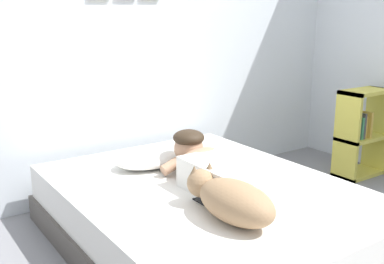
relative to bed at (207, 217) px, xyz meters
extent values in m
cube|color=silver|center=(0.07, 1.16, 1.06)|extent=(4.15, 0.10, 2.50)
cube|color=#4C4742|center=(0.00, 0.00, -0.11)|extent=(1.54, 2.01, 0.17)
cube|color=white|center=(0.00, 0.00, 0.09)|extent=(1.50, 1.94, 0.22)
ellipsoid|color=white|center=(-0.07, 0.50, 0.25)|extent=(0.52, 0.32, 0.11)
cube|color=white|center=(0.07, -0.21, 0.29)|extent=(0.42, 0.64, 0.18)
ellipsoid|color=tan|center=(0.07, 0.13, 0.31)|extent=(0.32, 0.20, 0.16)
sphere|color=tan|center=(0.07, 0.29, 0.35)|extent=(0.19, 0.19, 0.19)
ellipsoid|color=#332619|center=(0.07, 0.29, 0.42)|extent=(0.20, 0.20, 0.10)
cylinder|color=tan|center=(-0.03, 0.27, 0.28)|extent=(0.23, 0.07, 0.14)
cylinder|color=tan|center=(0.17, 0.27, 0.28)|extent=(0.23, 0.07, 0.14)
ellipsoid|color=#9E7A56|center=(-0.16, -0.45, 0.30)|extent=(0.26, 0.48, 0.20)
sphere|color=#9E7A56|center=(-0.18, -0.19, 0.32)|extent=(0.15, 0.15, 0.15)
cone|color=#7E6145|center=(-0.21, -0.17, 0.39)|extent=(0.05, 0.05, 0.05)
cone|color=#7E6145|center=(-0.11, -0.17, 0.39)|extent=(0.05, 0.05, 0.05)
cylinder|color=white|center=(0.21, 0.50, 0.23)|extent=(0.09, 0.09, 0.07)
torus|color=white|center=(0.27, 0.50, 0.23)|extent=(0.05, 0.01, 0.05)
cube|color=black|center=(-0.15, -0.19, 0.20)|extent=(0.07, 0.14, 0.01)
cube|color=#D8CC4C|center=(1.63, 0.27, 0.19)|extent=(0.03, 0.24, 0.75)
cube|color=#D8CC4C|center=(2.05, 0.27, 0.19)|extent=(0.03, 0.24, 0.75)
cube|color=#D8CC4C|center=(1.84, 0.27, -0.17)|extent=(0.45, 0.24, 0.03)
cube|color=#D8CC4C|center=(1.84, 0.27, 0.15)|extent=(0.45, 0.24, 0.03)
cube|color=#D8CC4C|center=(1.84, 0.27, 0.55)|extent=(0.45, 0.24, 0.03)
cube|color=#3F8C59|center=(1.66, 0.27, 0.25)|extent=(0.03, 0.15, 0.18)
cube|color=#3866A5|center=(1.70, 0.27, 0.24)|extent=(0.03, 0.16, 0.15)
cube|color=#3F8C59|center=(1.73, 0.27, 0.26)|extent=(0.03, 0.17, 0.19)
cube|color=#4C4C51|center=(1.76, 0.27, 0.27)|extent=(0.02, 0.17, 0.22)
cube|color=gold|center=(1.79, 0.27, 0.25)|extent=(0.03, 0.15, 0.18)
cube|color=gold|center=(1.83, 0.27, 0.27)|extent=(0.03, 0.20, 0.22)
cube|color=#3866A5|center=(1.86, 0.27, 0.23)|extent=(0.03, 0.15, 0.14)
camera|label=1|loc=(-1.52, -2.03, 1.18)|focal=43.07mm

